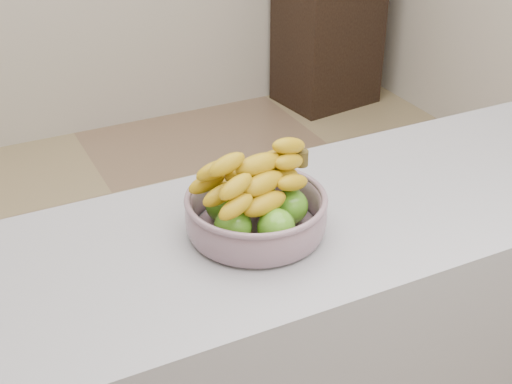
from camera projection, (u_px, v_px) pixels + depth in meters
ground at (212, 349)px, 2.54m from camera, size 4.00×4.00×0.00m
counter at (300, 365)px, 1.84m from camera, size 2.00×0.60×0.90m
cabinet at (328, 24)px, 4.27m from camera, size 0.60×0.50×0.98m
fruit_bowl at (256, 208)px, 1.54m from camera, size 0.31×0.31×0.19m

